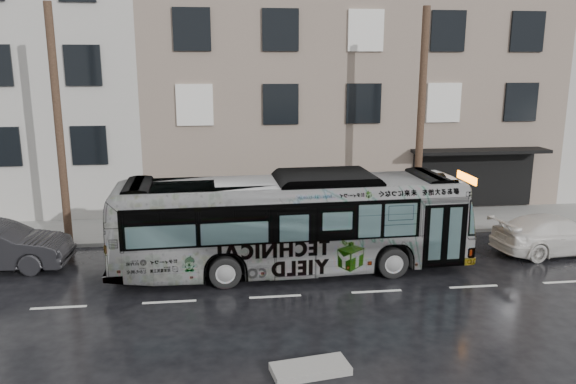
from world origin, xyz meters
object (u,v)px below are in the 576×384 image
(utility_pole_rear, at_px, (59,128))
(sign_post, at_px, (442,201))
(bus, at_px, (292,223))
(utility_pole_front, at_px, (421,123))
(white_sedan, at_px, (556,234))

(utility_pole_rear, height_order, sign_post, utility_pole_rear)
(sign_post, bearing_deg, bus, -152.22)
(utility_pole_front, relative_size, utility_pole_rear, 1.00)
(bus, bearing_deg, white_sedan, -88.56)
(sign_post, bearing_deg, white_sedan, -41.70)
(sign_post, bearing_deg, utility_pole_front, 180.00)
(utility_pole_rear, height_order, bus, utility_pole_rear)
(bus, relative_size, white_sedan, 2.47)
(bus, height_order, white_sedan, bus)
(utility_pole_front, relative_size, white_sedan, 1.83)
(utility_pole_rear, bearing_deg, white_sedan, -9.15)
(utility_pole_front, bearing_deg, bus, -147.86)
(white_sedan, bearing_deg, sign_post, 41.68)
(utility_pole_front, distance_m, utility_pole_rear, 14.00)
(sign_post, relative_size, white_sedan, 0.49)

